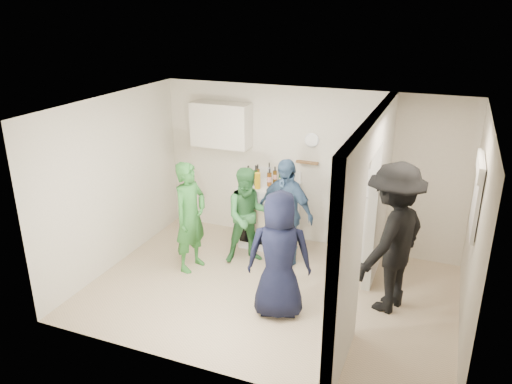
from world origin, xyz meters
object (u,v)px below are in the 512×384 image
blue_bowl (354,146)px  person_denim (285,212)px  yellow_cup_stack_top (375,156)px  person_navy (279,255)px  person_green_center (249,216)px  fridge (356,212)px  wicker_basket (354,155)px  person_nook (392,238)px  stove (270,215)px  person_green_left (190,217)px

blue_bowl → person_denim: (-0.84, -0.53, -0.95)m
yellow_cup_stack_top → person_navy: (-0.80, -1.66, -0.87)m
person_green_center → fridge: bearing=-8.6°
yellow_cup_stack_top → person_green_center: yellow_cup_stack_top is taller
wicker_basket → blue_bowl: (0.00, 0.00, 0.13)m
person_green_center → person_denim: bearing=-16.4°
person_denim → person_navy: 1.33m
wicker_basket → person_navy: wicker_basket is taller
blue_bowl → person_nook: person_nook is taller
stove → person_nook: person_nook is taller
yellow_cup_stack_top → person_nook: size_ratio=0.13×
blue_bowl → yellow_cup_stack_top: size_ratio=0.96×
person_denim → fridge: bearing=46.6°
fridge → yellow_cup_stack_top: yellow_cup_stack_top is taller
blue_bowl → person_green_center: size_ratio=0.16×
wicker_basket → yellow_cup_stack_top: size_ratio=1.40×
wicker_basket → blue_bowl: 0.13m
person_denim → person_nook: bearing=-2.2°
person_navy → wicker_basket: bearing=-121.7°
fridge → wicker_basket: size_ratio=4.44×
person_navy → person_nook: (1.23, 0.66, 0.15)m
fridge → person_denim: person_denim is taller
blue_bowl → yellow_cup_stack_top: blue_bowl is taller
fridge → person_navy: (-0.58, -1.76, 0.03)m
yellow_cup_stack_top → person_navy: 2.04m
wicker_basket → person_navy: (-0.48, -1.81, -0.82)m
person_green_left → person_navy: bearing=-100.9°
wicker_basket → person_green_left: 2.50m
person_green_center → person_denim: size_ratio=0.90×
stove → person_nook: bearing=-29.4°
fridge → yellow_cup_stack_top: (0.22, -0.10, 0.90)m
wicker_basket → person_navy: size_ratio=0.22×
fridge → wicker_basket: (-0.10, 0.05, 0.85)m
wicker_basket → blue_bowl: size_ratio=1.46×
wicker_basket → yellow_cup_stack_top: bearing=-25.1°
person_green_center → wicker_basket: bearing=-5.4°
yellow_cup_stack_top → person_green_left: yellow_cup_stack_top is taller
person_nook → blue_bowl: bearing=-124.4°
person_green_left → person_green_center: bearing=-42.6°
person_navy → person_green_center: bearing=-69.3°
stove → person_denim: size_ratio=0.62×
person_green_center → person_navy: (0.87, -1.14, 0.08)m
stove → person_navy: (0.78, -1.79, 0.31)m
person_denim → person_green_left: bearing=-132.4°
stove → person_green_left: size_ratio=0.62×
yellow_cup_stack_top → fridge: bearing=155.6°
blue_bowl → person_denim: 1.37m
fridge → person_green_left: size_ratio=0.96×
fridge → person_green_left: bearing=-152.1°
wicker_basket → person_green_center: (-1.35, -0.68, -0.90)m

